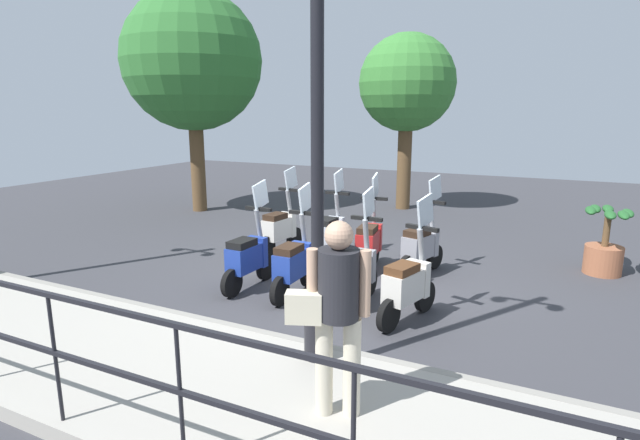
% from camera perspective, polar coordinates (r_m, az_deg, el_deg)
% --- Properties ---
extents(ground_plane, '(28.00, 28.00, 0.00)m').
position_cam_1_polar(ground_plane, '(7.46, 2.80, -7.43)').
color(ground_plane, '#38383D').
extents(promenade_walkway, '(2.20, 20.00, 0.15)m').
position_cam_1_polar(promenade_walkway, '(4.95, -12.46, -17.71)').
color(promenade_walkway, '#A39E93').
rests_on(promenade_walkway, ground_plane).
extents(fence_railing, '(0.04, 16.03, 1.07)m').
position_cam_1_polar(fence_railing, '(3.92, -22.81, -13.47)').
color(fence_railing, black).
rests_on(fence_railing, promenade_walkway).
extents(lamp_post_near, '(0.26, 0.90, 4.49)m').
position_cam_1_polar(lamp_post_near, '(4.54, -0.30, 7.51)').
color(lamp_post_near, black).
rests_on(lamp_post_near, promenade_walkway).
extents(pedestrian_with_bag, '(0.46, 0.61, 1.59)m').
position_cam_1_polar(pedestrian_with_bag, '(3.88, 1.80, -9.67)').
color(pedestrian_with_bag, beige).
rests_on(pedestrian_with_bag, promenade_walkway).
extents(tree_large, '(3.37, 3.37, 5.39)m').
position_cam_1_polar(tree_large, '(13.03, -14.39, 17.16)').
color(tree_large, brown).
rests_on(tree_large, ground_plane).
extents(tree_distant, '(2.42, 2.42, 4.40)m').
position_cam_1_polar(tree_distant, '(13.08, 9.92, 15.01)').
color(tree_distant, brown).
rests_on(tree_distant, ground_plane).
extents(potted_palm, '(1.06, 0.66, 1.05)m').
position_cam_1_polar(potted_palm, '(9.01, 29.76, -2.64)').
color(potted_palm, '#9E5B3D').
rests_on(potted_palm, ground_plane).
extents(scooter_near_0, '(1.21, 0.53, 1.54)m').
position_cam_1_polar(scooter_near_0, '(6.17, 10.03, -7.20)').
color(scooter_near_0, black).
rests_on(scooter_near_0, ground_plane).
extents(scooter_near_1, '(1.23, 0.44, 1.54)m').
position_cam_1_polar(scooter_near_1, '(6.57, 4.33, -5.81)').
color(scooter_near_1, black).
rests_on(scooter_near_1, ground_plane).
extents(scooter_near_2, '(1.23, 0.44, 1.54)m').
position_cam_1_polar(scooter_near_2, '(6.90, -2.95, -4.87)').
color(scooter_near_2, black).
rests_on(scooter_near_2, ground_plane).
extents(scooter_near_3, '(1.23, 0.44, 1.54)m').
position_cam_1_polar(scooter_near_3, '(7.25, -8.17, -4.12)').
color(scooter_near_3, black).
rests_on(scooter_near_3, ground_plane).
extents(scooter_far_0, '(1.20, 0.54, 1.54)m').
position_cam_1_polar(scooter_far_0, '(7.92, 11.53, -2.82)').
color(scooter_far_0, black).
rests_on(scooter_far_0, ground_plane).
extents(scooter_far_1, '(1.23, 0.44, 1.54)m').
position_cam_1_polar(scooter_far_1, '(8.03, 5.66, -2.41)').
color(scooter_far_1, black).
rests_on(scooter_far_1, ground_plane).
extents(scooter_far_2, '(1.23, 0.44, 1.54)m').
position_cam_1_polar(scooter_far_2, '(8.52, 1.20, -1.47)').
color(scooter_far_2, black).
rests_on(scooter_far_2, ground_plane).
extents(scooter_far_3, '(1.23, 0.44, 1.54)m').
position_cam_1_polar(scooter_far_3, '(8.93, -4.54, -0.86)').
color(scooter_far_3, black).
rests_on(scooter_far_3, ground_plane).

